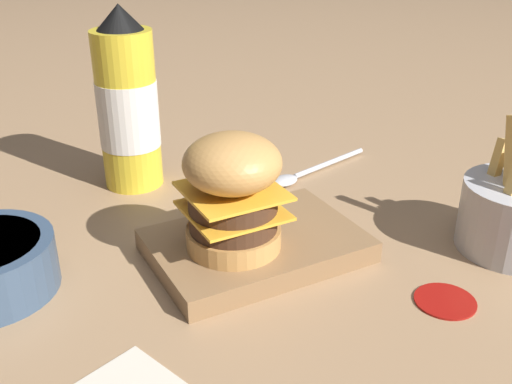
# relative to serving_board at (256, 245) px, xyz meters

# --- Properties ---
(ground_plane) EXTENTS (6.00, 6.00, 0.00)m
(ground_plane) POSITION_rel_serving_board_xyz_m (0.01, -0.02, -0.01)
(ground_plane) COLOR #9E7A56
(serving_board) EXTENTS (0.21, 0.14, 0.02)m
(serving_board) POSITION_rel_serving_board_xyz_m (0.00, 0.00, 0.00)
(serving_board) COLOR olive
(serving_board) RESTS_ON ground_plane
(burger) EXTENTS (0.09, 0.09, 0.12)m
(burger) POSITION_rel_serving_board_xyz_m (-0.03, -0.01, 0.07)
(burger) COLOR tan
(burger) RESTS_ON serving_board
(ketchup_bottle) EXTENTS (0.07, 0.07, 0.23)m
(ketchup_bottle) POSITION_rel_serving_board_xyz_m (-0.05, 0.23, 0.09)
(ketchup_bottle) COLOR yellow
(ketchup_bottle) RESTS_ON ground_plane
(spoon) EXTENTS (0.17, 0.06, 0.01)m
(spoon) POSITION_rel_serving_board_xyz_m (0.15, 0.14, -0.01)
(spoon) COLOR silver
(spoon) RESTS_ON ground_plane
(ketchup_puddle) EXTENTS (0.06, 0.06, 0.00)m
(ketchup_puddle) POSITION_rel_serving_board_xyz_m (0.11, -0.15, -0.01)
(ketchup_puddle) COLOR #9E140F
(ketchup_puddle) RESTS_ON ground_plane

